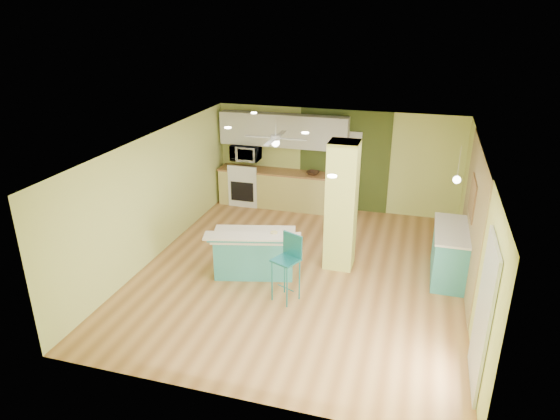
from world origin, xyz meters
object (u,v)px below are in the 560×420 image
(side_counter, at_px, (450,253))
(canister, at_px, (274,235))
(bar_stool, at_px, (289,257))
(fruit_bowl, at_px, (313,173))
(peninsula, at_px, (254,252))

(side_counter, bearing_deg, canister, -162.48)
(canister, bearing_deg, bar_stool, -53.25)
(fruit_bowl, distance_m, canister, 3.54)
(bar_stool, distance_m, fruit_bowl, 4.17)
(side_counter, distance_m, canister, 3.30)
(bar_stool, bearing_deg, canister, 151.12)
(bar_stool, xyz_separation_m, side_counter, (2.68, 1.58, -0.31))
(bar_stool, height_order, side_counter, bar_stool)
(bar_stool, relative_size, side_counter, 0.79)
(side_counter, relative_size, canister, 10.50)
(peninsula, xyz_separation_m, bar_stool, (0.86, -0.69, 0.37))
(side_counter, bearing_deg, peninsula, -165.88)
(bar_stool, height_order, canister, bar_stool)
(peninsula, relative_size, fruit_bowl, 5.84)
(side_counter, relative_size, fruit_bowl, 4.88)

